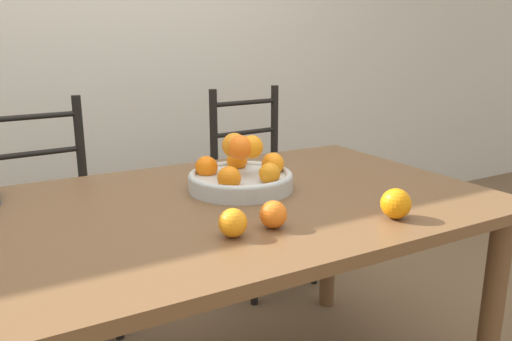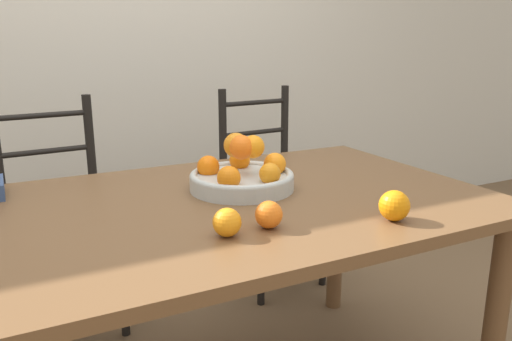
# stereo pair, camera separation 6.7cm
# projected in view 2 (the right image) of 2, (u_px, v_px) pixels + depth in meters

# --- Properties ---
(wall_back) EXTENTS (8.00, 0.06, 2.60)m
(wall_back) POSITION_uv_depth(u_px,v_px,m) (108.00, 28.00, 2.73)
(wall_back) COLOR beige
(wall_back) RESTS_ON ground_plane
(dining_table) EXTENTS (1.65, 1.01, 0.76)m
(dining_table) POSITION_uv_depth(u_px,v_px,m) (223.00, 229.00, 1.54)
(dining_table) COLOR brown
(dining_table) RESTS_ON ground_plane
(fruit_bowl) EXTENTS (0.34, 0.34, 0.18)m
(fruit_bowl) POSITION_uv_depth(u_px,v_px,m) (242.00, 174.00, 1.62)
(fruit_bowl) COLOR #B2B7B2
(fruit_bowl) RESTS_ON dining_table
(orange_loose_0) EXTENTS (0.08, 0.08, 0.08)m
(orange_loose_0) POSITION_uv_depth(u_px,v_px,m) (394.00, 206.00, 1.34)
(orange_loose_0) COLOR orange
(orange_loose_0) RESTS_ON dining_table
(orange_loose_1) EXTENTS (0.07, 0.07, 0.07)m
(orange_loose_1) POSITION_uv_depth(u_px,v_px,m) (227.00, 222.00, 1.23)
(orange_loose_1) COLOR orange
(orange_loose_1) RESTS_ON dining_table
(orange_loose_2) EXTENTS (0.07, 0.07, 0.07)m
(orange_loose_2) POSITION_uv_depth(u_px,v_px,m) (269.00, 215.00, 1.28)
(orange_loose_2) COLOR orange
(orange_loose_2) RESTS_ON dining_table
(chair_left) EXTENTS (0.45, 0.44, 1.00)m
(chair_left) POSITION_uv_depth(u_px,v_px,m) (59.00, 226.00, 2.13)
(chair_left) COLOR black
(chair_left) RESTS_ON ground_plane
(chair_right) EXTENTS (0.45, 0.44, 1.00)m
(chair_right) POSITION_uv_depth(u_px,v_px,m) (269.00, 194.00, 2.57)
(chair_right) COLOR black
(chair_right) RESTS_ON ground_plane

